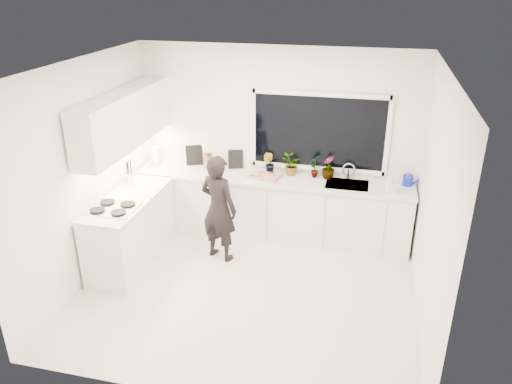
# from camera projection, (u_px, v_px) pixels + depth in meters

# --- Properties ---
(floor) EXTENTS (4.00, 3.50, 0.02)m
(floor) POSITION_uv_depth(u_px,v_px,m) (247.00, 291.00, 6.13)
(floor) COLOR beige
(floor) RESTS_ON ground
(wall_back) EXTENTS (4.00, 0.02, 2.70)m
(wall_back) POSITION_uv_depth(u_px,v_px,m) (277.00, 142.00, 7.14)
(wall_back) COLOR white
(wall_back) RESTS_ON ground
(wall_left) EXTENTS (0.02, 3.50, 2.70)m
(wall_left) POSITION_uv_depth(u_px,v_px,m) (85.00, 174.00, 6.00)
(wall_left) COLOR white
(wall_left) RESTS_ON ground
(wall_right) EXTENTS (0.02, 3.50, 2.70)m
(wall_right) POSITION_uv_depth(u_px,v_px,m) (434.00, 208.00, 5.15)
(wall_right) COLOR white
(wall_right) RESTS_ON ground
(ceiling) EXTENTS (4.00, 3.50, 0.02)m
(ceiling) POSITION_uv_depth(u_px,v_px,m) (245.00, 66.00, 5.03)
(ceiling) COLOR white
(ceiling) RESTS_ON wall_back
(window) EXTENTS (1.80, 0.02, 1.00)m
(window) POSITION_uv_depth(u_px,v_px,m) (319.00, 132.00, 6.90)
(window) COLOR black
(window) RESTS_ON wall_back
(base_cabinets_back) EXTENTS (3.92, 0.58, 0.88)m
(base_cabinets_back) POSITION_uv_depth(u_px,v_px,m) (271.00, 208.00, 7.24)
(base_cabinets_back) COLOR white
(base_cabinets_back) RESTS_ON floor
(base_cabinets_left) EXTENTS (0.58, 1.60, 0.88)m
(base_cabinets_left) POSITION_uv_depth(u_px,v_px,m) (131.00, 230.00, 6.61)
(base_cabinets_left) COLOR white
(base_cabinets_left) RESTS_ON floor
(countertop_back) EXTENTS (3.94, 0.62, 0.04)m
(countertop_back) POSITION_uv_depth(u_px,v_px,m) (272.00, 179.00, 7.04)
(countertop_back) COLOR silver
(countertop_back) RESTS_ON base_cabinets_back
(countertop_left) EXTENTS (0.62, 1.60, 0.04)m
(countertop_left) POSITION_uv_depth(u_px,v_px,m) (128.00, 199.00, 6.42)
(countertop_left) COLOR silver
(countertop_left) RESTS_ON base_cabinets_left
(upper_cabinets) EXTENTS (0.34, 2.10, 0.70)m
(upper_cabinets) POSITION_uv_depth(u_px,v_px,m) (124.00, 120.00, 6.38)
(upper_cabinets) COLOR white
(upper_cabinets) RESTS_ON wall_left
(sink) EXTENTS (0.58, 0.42, 0.14)m
(sink) POSITION_uv_depth(u_px,v_px,m) (347.00, 188.00, 6.84)
(sink) COLOR silver
(sink) RESTS_ON countertop_back
(faucet) EXTENTS (0.03, 0.03, 0.22)m
(faucet) POSITION_uv_depth(u_px,v_px,m) (349.00, 172.00, 6.95)
(faucet) COLOR silver
(faucet) RESTS_ON countertop_back
(stovetop) EXTENTS (0.56, 0.48, 0.03)m
(stovetop) POSITION_uv_depth(u_px,v_px,m) (113.00, 208.00, 6.10)
(stovetop) COLOR black
(stovetop) RESTS_ON countertop_left
(person) EXTENTS (0.62, 0.51, 1.47)m
(person) POSITION_uv_depth(u_px,v_px,m) (219.00, 208.00, 6.55)
(person) COLOR black
(person) RESTS_ON floor
(pizza_tray) EXTENTS (0.52, 0.43, 0.03)m
(pizza_tray) POSITION_uv_depth(u_px,v_px,m) (264.00, 177.00, 7.03)
(pizza_tray) COLOR #BBBABF
(pizza_tray) RESTS_ON countertop_back
(pizza) EXTENTS (0.47, 0.39, 0.01)m
(pizza) POSITION_uv_depth(u_px,v_px,m) (264.00, 176.00, 7.02)
(pizza) COLOR red
(pizza) RESTS_ON pizza_tray
(watering_can) EXTENTS (0.15, 0.15, 0.13)m
(watering_can) POSITION_uv_depth(u_px,v_px,m) (408.00, 181.00, 6.77)
(watering_can) COLOR #131AB3
(watering_can) RESTS_ON countertop_back
(paper_towel_roll) EXTENTS (0.14, 0.14, 0.26)m
(paper_towel_roll) POSITION_uv_depth(u_px,v_px,m) (156.00, 157.00, 7.46)
(paper_towel_roll) COLOR white
(paper_towel_roll) RESTS_ON countertop_back
(knife_block) EXTENTS (0.16, 0.15, 0.22)m
(knife_block) POSITION_uv_depth(u_px,v_px,m) (209.00, 161.00, 7.33)
(knife_block) COLOR #9D6E49
(knife_block) RESTS_ON countertop_back
(utensil_crock) EXTENTS (0.14, 0.14, 0.16)m
(utensil_crock) POSITION_uv_depth(u_px,v_px,m) (130.00, 178.00, 6.82)
(utensil_crock) COLOR silver
(utensil_crock) RESTS_ON countertop_left
(picture_frame_large) EXTENTS (0.22, 0.09, 0.28)m
(picture_frame_large) POSITION_uv_depth(u_px,v_px,m) (236.00, 159.00, 7.32)
(picture_frame_large) COLOR black
(picture_frame_large) RESTS_ON countertop_back
(picture_frame_small) EXTENTS (0.24, 0.12, 0.30)m
(picture_frame_small) POSITION_uv_depth(u_px,v_px,m) (194.00, 155.00, 7.46)
(picture_frame_small) COLOR black
(picture_frame_small) RESTS_ON countertop_back
(herb_plants) EXTENTS (1.06, 0.24, 0.34)m
(herb_plants) POSITION_uv_depth(u_px,v_px,m) (301.00, 166.00, 7.04)
(herb_plants) COLOR #26662D
(herb_plants) RESTS_ON countertop_back
(soap_bottles) EXTENTS (0.18, 0.15, 0.28)m
(soap_bottles) POSITION_uv_depth(u_px,v_px,m) (391.00, 184.00, 6.52)
(soap_bottles) COLOR #D8BF66
(soap_bottles) RESTS_ON countertop_back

